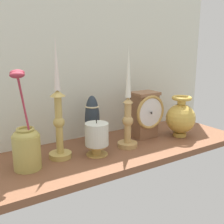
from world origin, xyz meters
TOP-DOWN VIEW (x-y plane):
  - ground_plane at (0.00, 0.00)cm, footprint 100.00×36.00cm
  - back_wall at (0.00, 18.50)cm, footprint 120.00×2.00cm
  - mantel_clock at (14.16, 3.28)cm, footprint 13.97×10.60cm
  - candlestick_tall_left at (-24.33, 1.93)cm, footprint 7.73×7.73cm
  - candlestick_tall_center at (1.25, -2.14)cm, footprint 7.57×7.57cm
  - brass_vase_bulbous at (27.54, -3.79)cm, footprint 12.34×12.34cm
  - brass_vase_jar at (-36.35, -0.69)cm, footprint 8.56×8.56cm
  - pillar_candle_front at (-12.40, -2.59)cm, footprint 8.27×8.27cm
  - tall_ceramic_vase at (-7.99, 8.59)cm, footprint 5.77×5.77cm

SIDE VIEW (x-z plane):
  - ground_plane at x=0.00cm, z-range -2.40..0.00cm
  - pillar_candle_front at x=-12.40cm, z-range 0.24..13.04cm
  - brass_vase_jar at x=-36.35cm, z-range -7.33..23.56cm
  - brass_vase_bulbous at x=27.54cm, z-range -0.47..16.77cm
  - tall_ceramic_vase at x=-7.99cm, z-range 0.15..19.27cm
  - mantel_clock at x=14.16cm, z-range 0.45..19.61cm
  - candlestick_tall_center at x=1.25cm, z-range -6.82..31.16cm
  - candlestick_tall_left at x=-24.33cm, z-range -6.63..34.03cm
  - back_wall at x=0.00cm, z-range 0.00..65.00cm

